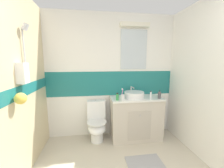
{
  "coord_description": "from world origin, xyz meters",
  "views": [
    {
      "loc": [
        -0.39,
        -0.4,
        1.54
      ],
      "look_at": [
        -0.04,
        2.01,
        1.15
      ],
      "focal_mm": 22.06,
      "sensor_mm": 36.0,
      "label": 1
    }
  ],
  "objects_px": {
    "soap_dispenser": "(159,95)",
    "toilet": "(97,123)",
    "toothpaste_tube_upright": "(151,95)",
    "lotion_bottle_short": "(117,97)",
    "toothbrush_cup": "(123,97)",
    "sink_basin": "(134,94)"
  },
  "relations": [
    {
      "from": "toothbrush_cup",
      "to": "toothpaste_tube_upright",
      "type": "height_order",
      "value": "toothbrush_cup"
    },
    {
      "from": "toilet",
      "to": "toothpaste_tube_upright",
      "type": "height_order",
      "value": "toothpaste_tube_upright"
    },
    {
      "from": "sink_basin",
      "to": "soap_dispenser",
      "type": "xyz_separation_m",
      "value": [
        0.45,
        -0.14,
        0.0
      ]
    },
    {
      "from": "sink_basin",
      "to": "toilet",
      "type": "relative_size",
      "value": 0.54
    },
    {
      "from": "toilet",
      "to": "toothpaste_tube_upright",
      "type": "bearing_deg",
      "value": -9.64
    },
    {
      "from": "lotion_bottle_short",
      "to": "soap_dispenser",
      "type": "bearing_deg",
      "value": -0.57
    },
    {
      "from": "sink_basin",
      "to": "toothpaste_tube_upright",
      "type": "relative_size",
      "value": 2.7
    },
    {
      "from": "sink_basin",
      "to": "toothpaste_tube_upright",
      "type": "height_order",
      "value": "sink_basin"
    },
    {
      "from": "toothpaste_tube_upright",
      "to": "lotion_bottle_short",
      "type": "distance_m",
      "value": 0.63
    },
    {
      "from": "toilet",
      "to": "sink_basin",
      "type": "bearing_deg",
      "value": -1.63
    },
    {
      "from": "toilet",
      "to": "lotion_bottle_short",
      "type": "distance_m",
      "value": 0.68
    },
    {
      "from": "toothbrush_cup",
      "to": "lotion_bottle_short",
      "type": "bearing_deg",
      "value": 169.71
    },
    {
      "from": "toothpaste_tube_upright",
      "to": "lotion_bottle_short",
      "type": "height_order",
      "value": "toothpaste_tube_upright"
    },
    {
      "from": "toothbrush_cup",
      "to": "lotion_bottle_short",
      "type": "height_order",
      "value": "toothbrush_cup"
    },
    {
      "from": "soap_dispenser",
      "to": "toilet",
      "type": "bearing_deg",
      "value": 172.24
    },
    {
      "from": "sink_basin",
      "to": "toilet",
      "type": "height_order",
      "value": "sink_basin"
    },
    {
      "from": "toilet",
      "to": "toothpaste_tube_upright",
      "type": "relative_size",
      "value": 4.96
    },
    {
      "from": "toilet",
      "to": "soap_dispenser",
      "type": "bearing_deg",
      "value": -7.76
    },
    {
      "from": "soap_dispenser",
      "to": "lotion_bottle_short",
      "type": "xyz_separation_m",
      "value": [
        -0.81,
        0.01,
        -0.0
      ]
    },
    {
      "from": "toothbrush_cup",
      "to": "sink_basin",
      "type": "bearing_deg",
      "value": 29.7
    },
    {
      "from": "toothbrush_cup",
      "to": "toothpaste_tube_upright",
      "type": "bearing_deg",
      "value": -0.11
    },
    {
      "from": "sink_basin",
      "to": "toothbrush_cup",
      "type": "relative_size",
      "value": 1.91
    }
  ]
}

